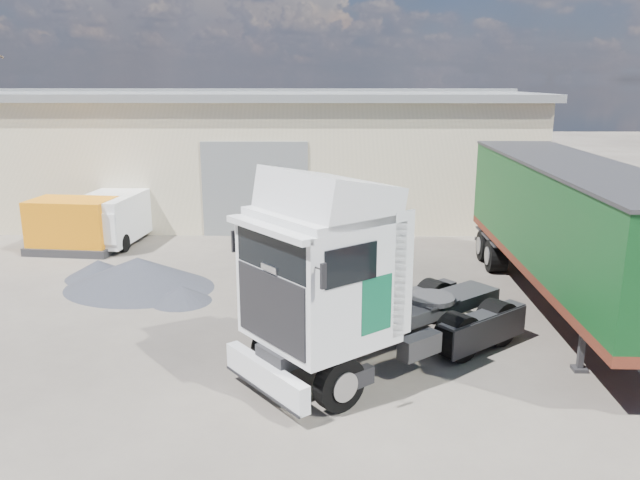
{
  "coord_description": "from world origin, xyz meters",
  "views": [
    {
      "loc": [
        0.76,
        -13.23,
        5.82
      ],
      "look_at": [
        0.54,
        3.0,
        1.64
      ],
      "focal_mm": 35.0,
      "sensor_mm": 36.0,
      "label": 1
    }
  ],
  "objects_px": {
    "tractor_unit": "(352,289)",
    "panel_van": "(116,217)",
    "orange_skip": "(74,229)",
    "box_trailer": "(569,221)"
  },
  "relations": [
    {
      "from": "tractor_unit",
      "to": "box_trailer",
      "type": "height_order",
      "value": "tractor_unit"
    },
    {
      "from": "panel_van",
      "to": "orange_skip",
      "type": "height_order",
      "value": "orange_skip"
    },
    {
      "from": "orange_skip",
      "to": "tractor_unit",
      "type": "bearing_deg",
      "value": -38.43
    },
    {
      "from": "box_trailer",
      "to": "orange_skip",
      "type": "bearing_deg",
      "value": 161.45
    },
    {
      "from": "tractor_unit",
      "to": "box_trailer",
      "type": "xyz_separation_m",
      "value": [
        5.65,
        3.81,
        0.54
      ]
    },
    {
      "from": "box_trailer",
      "to": "panel_van",
      "type": "height_order",
      "value": "box_trailer"
    },
    {
      "from": "tractor_unit",
      "to": "panel_van",
      "type": "bearing_deg",
      "value": 179.45
    },
    {
      "from": "tractor_unit",
      "to": "box_trailer",
      "type": "bearing_deg",
      "value": 85.28
    },
    {
      "from": "orange_skip",
      "to": "panel_van",
      "type": "bearing_deg",
      "value": 57.85
    },
    {
      "from": "tractor_unit",
      "to": "panel_van",
      "type": "height_order",
      "value": "tractor_unit"
    }
  ]
}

